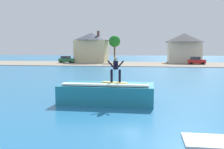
{
  "coord_description": "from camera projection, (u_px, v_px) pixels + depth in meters",
  "views": [
    {
      "loc": [
        2.03,
        -18.56,
        3.64
      ],
      "look_at": [
        -0.93,
        0.66,
        1.71
      ],
      "focal_mm": 41.13,
      "sensor_mm": 36.0,
      "label": 1
    }
  ],
  "objects": [
    {
      "name": "house_with_chimney",
      "position": [
        92.0,
        46.0,
        69.6
      ],
      "size": [
        10.01,
        10.01,
        8.47
      ],
      "color": "beige",
      "rests_on": "ground_plane"
    },
    {
      "name": "car_near_shore",
      "position": [
        67.0,
        60.0,
        66.6
      ],
      "size": [
        3.9,
        2.27,
        1.86
      ],
      "color": "#23663D",
      "rests_on": "ground_plane"
    },
    {
      "name": "house_gabled_white",
      "position": [
        184.0,
        46.0,
        67.45
      ],
      "size": [
        10.25,
        10.25,
        7.82
      ],
      "color": "beige",
      "rests_on": "ground_plane"
    },
    {
      "name": "surfer",
      "position": [
        116.0,
        68.0,
        16.89
      ],
      "size": [
        1.12,
        0.32,
        1.68
      ],
      "color": "black",
      "rests_on": "surfboard"
    },
    {
      "name": "car_far_shore",
      "position": [
        196.0,
        61.0,
        59.78
      ],
      "size": [
        3.94,
        2.24,
        1.86
      ],
      "color": "red",
      "rests_on": "ground_plane"
    },
    {
      "name": "tree_tall_bare",
      "position": [
        115.0,
        42.0,
        66.64
      ],
      "size": [
        2.98,
        2.98,
        7.17
      ],
      "color": "brown",
      "rests_on": "ground_plane"
    },
    {
      "name": "shoreline_bank",
      "position": [
        143.0,
        64.0,
        62.42
      ],
      "size": [
        120.0,
        19.88,
        0.1
      ],
      "color": "gray",
      "rests_on": "ground_plane"
    },
    {
      "name": "wave_crest",
      "position": [
        107.0,
        93.0,
        17.57
      ],
      "size": [
        6.28,
        3.18,
        1.41
      ],
      "color": "teal",
      "rests_on": "ground_plane"
    },
    {
      "name": "surfboard",
      "position": [
        115.0,
        82.0,
        16.98
      ],
      "size": [
        1.77,
        0.84,
        0.06
      ],
      "color": "#EAD159",
      "rests_on": "wave_crest"
    },
    {
      "name": "ground_plane",
      "position": [
        123.0,
        99.0,
        18.92
      ],
      "size": [
        260.0,
        260.0,
        0.0
      ],
      "primitive_type": "plane",
      "color": "#24689B"
    }
  ]
}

